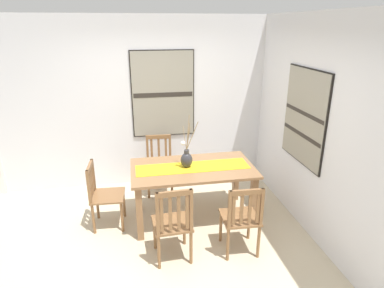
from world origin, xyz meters
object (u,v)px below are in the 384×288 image
(chair_0, at_px, (241,218))
(painting_on_side_wall, at_px, (305,117))
(centerpiece_vase, at_px, (186,158))
(chair_3, at_px, (159,164))
(chair_2, at_px, (103,194))
(chair_1, at_px, (173,223))
(dining_table, at_px, (193,175))
(painting_on_back_wall, at_px, (163,94))

(chair_0, xyz_separation_m, painting_on_side_wall, (0.98, 0.60, 0.98))
(centerpiece_vase, height_order, chair_3, centerpiece_vase)
(chair_2, bearing_deg, centerpiece_vase, -0.77)
(chair_0, bearing_deg, chair_1, 178.81)
(dining_table, distance_m, chair_3, 0.97)
(painting_on_back_wall, bearing_deg, chair_0, -72.31)
(dining_table, height_order, chair_3, chair_3)
(dining_table, xyz_separation_m, chair_0, (0.41, -0.84, -0.17))
(chair_3, bearing_deg, painting_on_side_wall, -32.30)
(chair_1, bearing_deg, painting_on_back_wall, 86.38)
(chair_1, bearing_deg, painting_on_side_wall, 18.24)
(chair_1, height_order, chair_2, chair_1)
(centerpiece_vase, distance_m, chair_1, 0.98)
(chair_3, distance_m, painting_on_back_wall, 1.11)
(centerpiece_vase, bearing_deg, chair_3, 108.73)
(dining_table, xyz_separation_m, painting_on_side_wall, (1.39, -0.24, 0.81))
(chair_0, distance_m, chair_2, 1.82)
(centerpiece_vase, distance_m, chair_3, 1.01)
(chair_3, bearing_deg, chair_0, -65.43)
(centerpiece_vase, xyz_separation_m, chair_3, (-0.29, 0.87, -0.43))
(painting_on_side_wall, bearing_deg, dining_table, 170.09)
(dining_table, distance_m, chair_0, 0.95)
(dining_table, xyz_separation_m, centerpiece_vase, (-0.08, 0.01, 0.25))
(painting_on_back_wall, height_order, painting_on_side_wall, painting_on_back_wall)
(chair_0, height_order, chair_2, chair_0)
(chair_2, distance_m, painting_on_back_wall, 1.84)
(dining_table, relative_size, centerpiece_vase, 2.32)
(dining_table, height_order, chair_0, chair_0)
(chair_1, distance_m, chair_3, 1.70)
(chair_2, bearing_deg, chair_3, 46.35)
(dining_table, height_order, centerpiece_vase, centerpiece_vase)
(centerpiece_vase, distance_m, painting_on_back_wall, 1.37)
(chair_1, height_order, painting_on_side_wall, painting_on_side_wall)
(chair_0, height_order, painting_on_side_wall, painting_on_side_wall)
(chair_1, height_order, chair_3, chair_1)
(centerpiece_vase, relative_size, chair_2, 0.79)
(chair_3, height_order, painting_on_side_wall, painting_on_side_wall)
(chair_0, bearing_deg, painting_on_back_wall, 107.69)
(chair_0, height_order, chair_3, chair_3)
(dining_table, bearing_deg, chair_1, -114.61)
(centerpiece_vase, height_order, chair_0, centerpiece_vase)
(centerpiece_vase, relative_size, chair_3, 0.78)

